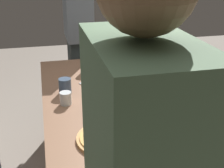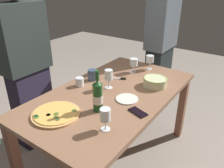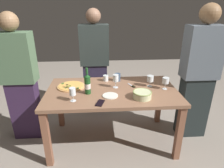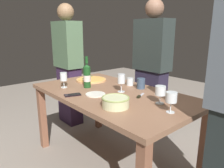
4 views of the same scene
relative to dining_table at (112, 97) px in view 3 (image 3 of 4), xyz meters
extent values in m
plane|color=gray|center=(0.00, 0.00, -0.66)|extent=(8.00, 8.00, 0.00)
cube|color=#8D6248|center=(0.00, 0.00, 0.07)|extent=(1.60, 0.90, 0.04)
cube|color=brown|center=(-0.74, -0.40, -0.30)|extent=(0.07, 0.07, 0.71)
cube|color=brown|center=(0.74, -0.40, -0.30)|extent=(0.07, 0.07, 0.71)
cube|color=brown|center=(-0.74, 0.40, -0.30)|extent=(0.07, 0.07, 0.71)
cube|color=brown|center=(0.74, 0.40, -0.30)|extent=(0.07, 0.07, 0.71)
cylinder|color=#E5A967|center=(-0.51, 0.13, 0.10)|extent=(0.34, 0.34, 0.02)
cylinder|color=#F2B053|center=(-0.51, 0.13, 0.11)|extent=(0.31, 0.31, 0.01)
cylinder|color=#3F6F36|center=(-0.62, 0.21, 0.12)|extent=(0.03, 0.03, 0.00)
cylinder|color=#496F2C|center=(-0.57, 0.14, 0.12)|extent=(0.03, 0.03, 0.00)
cylinder|color=#44732D|center=(-0.63, 0.19, 0.12)|extent=(0.04, 0.04, 0.00)
cylinder|color=#43692D|center=(-0.42, 0.04, 0.12)|extent=(0.03, 0.03, 0.00)
cylinder|color=#456230|center=(-0.57, 0.05, 0.12)|extent=(0.03, 0.03, 0.00)
cylinder|color=#3F612C|center=(-0.57, 0.14, 0.12)|extent=(0.03, 0.03, 0.00)
cylinder|color=#536428|center=(-0.55, 0.08, 0.12)|extent=(0.03, 0.03, 0.00)
cylinder|color=#4D6821|center=(-0.53, 0.11, 0.12)|extent=(0.03, 0.03, 0.00)
cylinder|color=beige|center=(0.32, -0.24, 0.13)|extent=(0.21, 0.21, 0.08)
torus|color=#99AC5F|center=(0.32, -0.24, 0.17)|extent=(0.21, 0.21, 0.01)
cylinder|color=#1B4B1F|center=(-0.29, -0.08, 0.20)|extent=(0.07, 0.07, 0.21)
cone|color=#1B4B1F|center=(-0.29, -0.08, 0.32)|extent=(0.07, 0.07, 0.03)
cylinder|color=#1B4B1F|center=(-0.29, -0.08, 0.37)|extent=(0.03, 0.03, 0.07)
cylinder|color=silver|center=(-0.29, -0.08, 0.19)|extent=(0.07, 0.07, 0.06)
cylinder|color=white|center=(-0.44, -0.26, 0.09)|extent=(0.06, 0.06, 0.00)
cylinder|color=white|center=(-0.44, -0.26, 0.13)|extent=(0.01, 0.01, 0.07)
cylinder|color=white|center=(-0.44, -0.26, 0.21)|extent=(0.07, 0.07, 0.08)
cylinder|color=white|center=(0.05, 0.07, 0.09)|extent=(0.07, 0.07, 0.00)
cylinder|color=white|center=(0.05, 0.07, 0.14)|extent=(0.01, 0.01, 0.08)
cylinder|color=white|center=(0.05, 0.07, 0.22)|extent=(0.07, 0.07, 0.09)
cylinder|color=maroon|center=(0.05, 0.07, 0.20)|extent=(0.06, 0.06, 0.04)
cylinder|color=white|center=(0.49, 0.08, 0.09)|extent=(0.07, 0.07, 0.00)
cylinder|color=white|center=(0.49, 0.08, 0.13)|extent=(0.01, 0.01, 0.07)
cylinder|color=white|center=(0.49, 0.08, 0.20)|extent=(0.08, 0.08, 0.07)
cylinder|color=white|center=(0.66, -0.02, 0.09)|extent=(0.06, 0.06, 0.00)
cylinder|color=white|center=(0.66, -0.02, 0.13)|extent=(0.01, 0.01, 0.07)
cylinder|color=white|center=(0.66, -0.02, 0.21)|extent=(0.08, 0.08, 0.07)
cylinder|color=white|center=(-0.07, 0.31, 0.13)|extent=(0.07, 0.07, 0.08)
cylinder|color=#3A4D66|center=(0.10, 0.30, 0.15)|extent=(0.08, 0.08, 0.10)
cylinder|color=white|center=(-0.03, -0.17, 0.10)|extent=(0.18, 0.18, 0.01)
cube|color=black|center=(-0.15, -0.34, 0.10)|extent=(0.11, 0.16, 0.01)
cube|color=silver|center=(0.25, 0.13, 0.10)|extent=(0.06, 0.11, 0.01)
cube|color=black|center=(0.28, 0.06, 0.10)|extent=(0.04, 0.06, 0.02)
cube|color=#222A2A|center=(1.11, 0.07, -0.23)|extent=(0.38, 0.20, 0.86)
cube|color=slate|center=(1.11, 0.07, 0.53)|extent=(0.44, 0.24, 0.64)
sphere|color=#8E6844|center=(1.11, 0.07, 0.97)|extent=(0.23, 0.23, 0.23)
cube|color=#272136|center=(-0.22, 0.85, -0.24)|extent=(0.38, 0.20, 0.83)
cube|color=#2C3533|center=(-0.22, 0.85, 0.48)|extent=(0.45, 0.24, 0.62)
sphere|color=#89624C|center=(-0.22, 0.85, 0.91)|extent=(0.22, 0.22, 0.22)
cube|color=#34213E|center=(-1.16, 0.19, -0.25)|extent=(0.36, 0.20, 0.82)
cube|color=#516F50|center=(-1.16, 0.19, 0.47)|extent=(0.42, 0.24, 0.61)
sphere|color=#916C4B|center=(-1.16, 0.19, 0.89)|extent=(0.22, 0.22, 0.22)
camera|label=1|loc=(-1.79, 0.42, 0.95)|focal=49.26mm
camera|label=2|loc=(-1.39, -0.99, 1.00)|focal=36.24mm
camera|label=3|loc=(-0.15, -2.14, 1.07)|focal=30.69mm
camera|label=4|loc=(1.45, -1.25, 0.66)|focal=33.97mm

